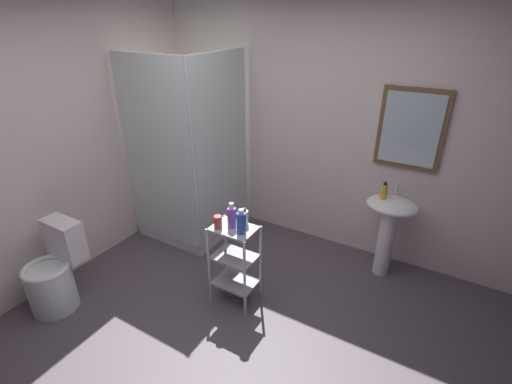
# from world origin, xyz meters

# --- Properties ---
(ground_plane) EXTENTS (4.20, 4.20, 0.02)m
(ground_plane) POSITION_xyz_m (0.00, 0.00, -0.01)
(ground_plane) COLOR #50474F
(wall_back) EXTENTS (4.20, 0.14, 2.50)m
(wall_back) POSITION_xyz_m (0.01, 1.85, 1.25)
(wall_back) COLOR silver
(wall_back) RESTS_ON ground_plane
(wall_left) EXTENTS (0.10, 4.20, 2.50)m
(wall_left) POSITION_xyz_m (-1.85, 0.00, 1.25)
(wall_left) COLOR silver
(wall_left) RESTS_ON ground_plane
(shower_stall) EXTENTS (0.92, 0.92, 2.00)m
(shower_stall) POSITION_xyz_m (-1.20, 1.17, 0.46)
(shower_stall) COLOR white
(shower_stall) RESTS_ON ground_plane
(pedestal_sink) EXTENTS (0.46, 0.37, 0.81)m
(pedestal_sink) POSITION_xyz_m (0.84, 1.52, 0.58)
(pedestal_sink) COLOR white
(pedestal_sink) RESTS_ON ground_plane
(sink_faucet) EXTENTS (0.03, 0.03, 0.10)m
(sink_faucet) POSITION_xyz_m (0.84, 1.64, 0.86)
(sink_faucet) COLOR silver
(sink_faucet) RESTS_ON pedestal_sink
(toilet) EXTENTS (0.37, 0.49, 0.76)m
(toilet) POSITION_xyz_m (-1.48, -0.33, 0.31)
(toilet) COLOR white
(toilet) RESTS_ON ground_plane
(storage_cart) EXTENTS (0.38, 0.28, 0.74)m
(storage_cart) POSITION_xyz_m (-0.19, 0.49, 0.44)
(storage_cart) COLOR silver
(storage_cart) RESTS_ON ground_plane
(hand_soap_bottle) EXTENTS (0.06, 0.06, 0.15)m
(hand_soap_bottle) POSITION_xyz_m (0.76, 1.50, 0.88)
(hand_soap_bottle) COLOR gold
(hand_soap_bottle) RESTS_ON pedestal_sink
(shampoo_bottle_blue) EXTENTS (0.07, 0.07, 0.21)m
(shampoo_bottle_blue) POSITION_xyz_m (-0.10, 0.46, 0.83)
(shampoo_bottle_blue) COLOR #2C56AE
(shampoo_bottle_blue) RESTS_ON storage_cart
(conditioner_bottle_purple) EXTENTS (0.07, 0.07, 0.22)m
(conditioner_bottle_purple) POSITION_xyz_m (-0.21, 0.50, 0.83)
(conditioner_bottle_purple) COLOR purple
(conditioner_bottle_purple) RESTS_ON storage_cart
(lotion_bottle_white) EXTENTS (0.07, 0.07, 0.15)m
(lotion_bottle_white) POSITION_xyz_m (-0.14, 0.57, 0.81)
(lotion_bottle_white) COLOR white
(lotion_bottle_white) RESTS_ON storage_cart
(rinse_cup) EXTENTS (0.06, 0.06, 0.11)m
(rinse_cup) POSITION_xyz_m (-0.30, 0.43, 0.79)
(rinse_cup) COLOR #B24742
(rinse_cup) RESTS_ON storage_cart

